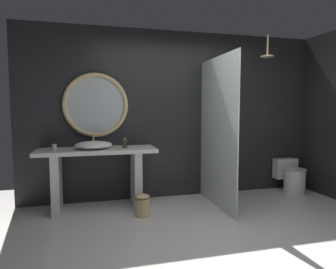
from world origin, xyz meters
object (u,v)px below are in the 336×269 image
object	(u,v)px
round_wall_mirror	(96,105)
toilet	(291,177)
rain_shower_head	(267,54)
waste_bin	(143,205)
vessel_sink	(94,145)
tumbler_cup	(54,147)
soap_dispenser	(125,143)

from	to	relation	value
round_wall_mirror	toilet	bearing A→B (deg)	-4.44
rain_shower_head	waste_bin	xyz separation A→B (m)	(-1.95, -0.28, -2.06)
round_wall_mirror	toilet	xyz separation A→B (m)	(3.17, -0.25, -1.19)
round_wall_mirror	toilet	world-z (taller)	round_wall_mirror
vessel_sink	toilet	xyz separation A→B (m)	(3.21, 0.05, -0.64)
rain_shower_head	vessel_sink	bearing A→B (deg)	176.44
tumbler_cup	soap_dispenser	distance (m)	0.94
soap_dispenser	waste_bin	size ratio (longest dim) A/B	0.50
vessel_sink	round_wall_mirror	size ratio (longest dim) A/B	0.54
tumbler_cup	waste_bin	bearing A→B (deg)	-21.63
rain_shower_head	toilet	world-z (taller)	rain_shower_head
round_wall_mirror	waste_bin	distance (m)	1.60
tumbler_cup	rain_shower_head	size ratio (longest dim) A/B	0.25
vessel_sink	rain_shower_head	size ratio (longest dim) A/B	1.53
rain_shower_head	tumbler_cup	bearing A→B (deg)	177.01
round_wall_mirror	waste_bin	xyz separation A→B (m)	(0.55, -0.74, -1.31)
soap_dispenser	waste_bin	world-z (taller)	soap_dispenser
tumbler_cup	rain_shower_head	xyz separation A→B (m)	(3.06, -0.16, 1.32)
waste_bin	toilet	bearing A→B (deg)	10.65
tumbler_cup	rain_shower_head	bearing A→B (deg)	-2.99
round_wall_mirror	rain_shower_head	bearing A→B (deg)	-10.34
vessel_sink	waste_bin	world-z (taller)	vessel_sink
tumbler_cup	toilet	bearing A→B (deg)	0.79
vessel_sink	soap_dispenser	distance (m)	0.43
vessel_sink	round_wall_mirror	bearing A→B (deg)	81.28
tumbler_cup	soap_dispenser	xyz separation A→B (m)	(0.94, 0.00, 0.02)
round_wall_mirror	rain_shower_head	size ratio (longest dim) A/B	2.84
vessel_sink	toilet	distance (m)	3.28
toilet	tumbler_cup	bearing A→B (deg)	-179.21
vessel_sink	rain_shower_head	distance (m)	2.87
vessel_sink	toilet	world-z (taller)	vessel_sink
rain_shower_head	toilet	size ratio (longest dim) A/B	0.61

